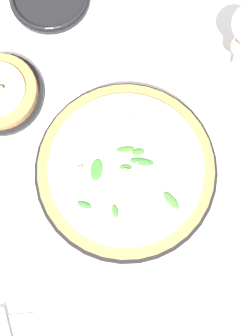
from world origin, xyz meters
TOP-DOWN VIEW (x-y plane):
  - ground_plane at (0.00, 0.00)m, footprint 6.00×6.00m
  - pizza_arugula_main at (0.01, 0.02)m, footprint 0.37×0.37m
  - wine_glass at (-0.23, 0.23)m, footprint 0.09×0.09m

SIDE VIEW (x-z plane):
  - ground_plane at x=0.00m, z-range 0.00..0.00m
  - pizza_arugula_main at x=0.01m, z-range -0.01..0.04m
  - wine_glass at x=-0.23m, z-range 0.03..0.18m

